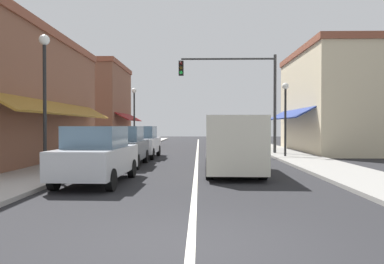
# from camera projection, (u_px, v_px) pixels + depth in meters

# --- Properties ---
(ground_plane) EXTENTS (80.00, 80.00, 0.00)m
(ground_plane) POSITION_uv_depth(u_px,v_px,m) (197.00, 154.00, 23.41)
(ground_plane) COLOR black
(sidewalk_left) EXTENTS (2.60, 56.00, 0.12)m
(sidewalk_left) POSITION_uv_depth(u_px,v_px,m) (111.00, 153.00, 23.52)
(sidewalk_left) COLOR #A39E99
(sidewalk_left) RESTS_ON ground
(sidewalk_right) EXTENTS (2.60, 56.00, 0.12)m
(sidewalk_right) POSITION_uv_depth(u_px,v_px,m) (285.00, 153.00, 23.30)
(sidewalk_right) COLOR gray
(sidewalk_right) RESTS_ON ground
(lane_center_stripe) EXTENTS (0.14, 52.00, 0.01)m
(lane_center_stripe) POSITION_uv_depth(u_px,v_px,m) (197.00, 154.00, 23.41)
(lane_center_stripe) COLOR silver
(lane_center_stripe) RESTS_ON ground
(storefront_right_block) EXTENTS (6.81, 10.20, 6.94)m
(storefront_right_block) POSITION_uv_depth(u_px,v_px,m) (338.00, 101.00, 25.17)
(storefront_right_block) COLOR beige
(storefront_right_block) RESTS_ON ground
(storefront_far_left) EXTENTS (6.62, 8.20, 7.34)m
(storefront_far_left) POSITION_uv_depth(u_px,v_px,m) (94.00, 105.00, 33.54)
(storefront_far_left) COLOR brown
(storefront_far_left) RESTS_ON ground
(parked_car_nearest_left) EXTENTS (1.88, 4.15, 1.77)m
(parked_car_nearest_left) POSITION_uv_depth(u_px,v_px,m) (97.00, 155.00, 11.42)
(parked_car_nearest_left) COLOR #B7BABF
(parked_car_nearest_left) RESTS_ON ground
(parked_car_second_left) EXTENTS (1.82, 4.12, 1.77)m
(parked_car_second_left) POSITION_uv_depth(u_px,v_px,m) (124.00, 146.00, 16.40)
(parked_car_second_left) COLOR #4C5156
(parked_car_second_left) RESTS_ON ground
(parked_car_third_left) EXTENTS (1.81, 4.12, 1.77)m
(parked_car_third_left) POSITION_uv_depth(u_px,v_px,m) (141.00, 142.00, 20.76)
(parked_car_third_left) COLOR silver
(parked_car_third_left) RESTS_ON ground
(van_in_lane) EXTENTS (2.10, 5.23, 2.12)m
(van_in_lane) POSITION_uv_depth(u_px,v_px,m) (233.00, 143.00, 13.80)
(van_in_lane) COLOR beige
(van_in_lane) RESTS_ON ground
(traffic_signal_mast_arm) EXTENTS (6.03, 0.50, 6.18)m
(traffic_signal_mast_arm) POSITION_uv_depth(u_px,v_px,m) (242.00, 86.00, 22.81)
(traffic_signal_mast_arm) COLOR #333333
(traffic_signal_mast_arm) RESTS_ON ground
(street_lamp_left_near) EXTENTS (0.36, 0.36, 4.91)m
(street_lamp_left_near) POSITION_uv_depth(u_px,v_px,m) (45.00, 82.00, 12.69)
(street_lamp_left_near) COLOR black
(street_lamp_left_near) RESTS_ON ground
(street_lamp_right_mid) EXTENTS (0.36, 0.36, 4.17)m
(street_lamp_right_mid) POSITION_uv_depth(u_px,v_px,m) (285.00, 106.00, 20.40)
(street_lamp_right_mid) COLOR black
(street_lamp_right_mid) RESTS_ON ground
(street_lamp_left_far) EXTENTS (0.36, 0.36, 4.69)m
(street_lamp_left_far) POSITION_uv_depth(u_px,v_px,m) (134.00, 108.00, 28.51)
(street_lamp_left_far) COLOR black
(street_lamp_left_far) RESTS_ON ground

